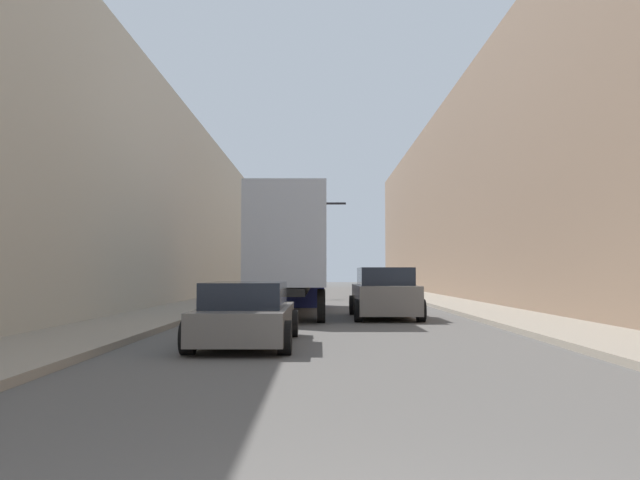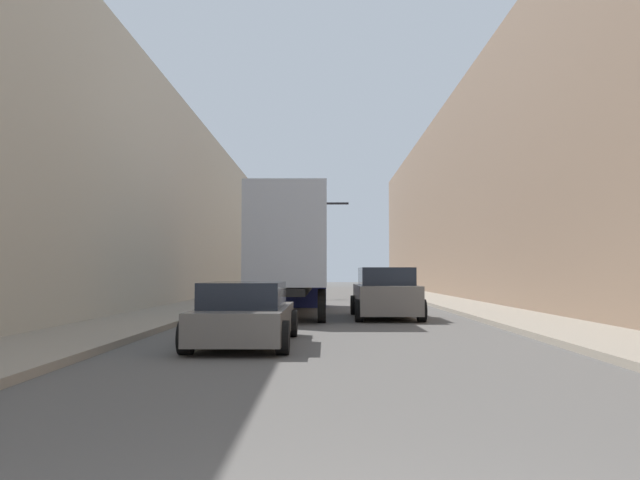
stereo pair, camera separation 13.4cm
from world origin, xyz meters
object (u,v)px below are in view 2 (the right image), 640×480
at_px(semi_truck, 294,250).
at_px(sedan_car, 245,315).
at_px(traffic_signal_gantry, 279,229).
at_px(suv_car, 385,294).

xyz_separation_m(semi_truck, sedan_car, (-0.51, -10.27, -1.74)).
xyz_separation_m(sedan_car, traffic_signal_gantry, (-1.06, 24.24, 3.51)).
xyz_separation_m(sedan_car, suv_car, (3.73, 7.84, 0.17)).
height_order(semi_truck, traffic_signal_gantry, traffic_signal_gantry).
bearing_deg(semi_truck, suv_car, -36.95).
bearing_deg(semi_truck, sedan_car, -92.84).
relative_size(semi_truck, sedan_car, 2.53).
bearing_deg(sedan_car, semi_truck, 87.16).
bearing_deg(traffic_signal_gantry, suv_car, -73.72).
bearing_deg(suv_car, traffic_signal_gantry, 106.28).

